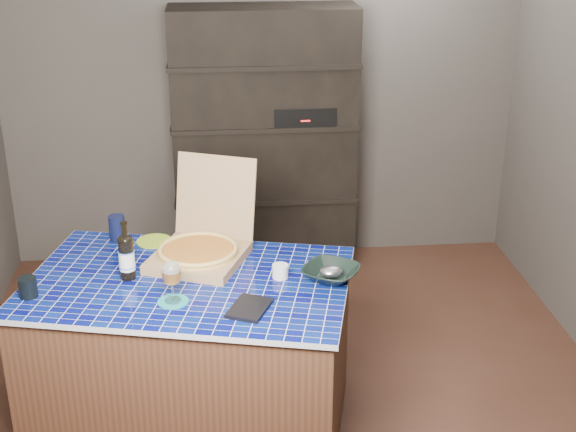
{
  "coord_description": "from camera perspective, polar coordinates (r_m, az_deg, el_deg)",
  "views": [
    {
      "loc": [
        -0.32,
        -3.59,
        2.52
      ],
      "look_at": [
        0.01,
        0.0,
        1.01
      ],
      "focal_mm": 50.0,
      "sensor_mm": 36.0,
      "label": 1
    }
  ],
  "objects": [
    {
      "name": "bowl",
      "position": [
        3.72,
        3.07,
        -4.07
      ],
      "size": [
        0.35,
        0.35,
        0.06
      ],
      "primitive_type": "imported",
      "rotation": [
        0.0,
        0.0,
        -0.56
      ],
      "color": "black",
      "rests_on": "kitchen_island"
    },
    {
      "name": "wine_glass",
      "position": [
        3.51,
        -8.28,
        -4.13
      ],
      "size": [
        0.09,
        0.09,
        0.19
      ],
      "color": "white",
      "rests_on": "teal_trivet"
    },
    {
      "name": "foil_contents",
      "position": [
        3.72,
        3.08,
        -3.95
      ],
      "size": [
        0.11,
        0.09,
        0.05
      ],
      "primitive_type": "ellipsoid",
      "color": "#A6A5B0",
      "rests_on": "bowl"
    },
    {
      "name": "mead_bottle",
      "position": [
        3.77,
        -11.41,
        -2.83
      ],
      "size": [
        0.08,
        0.08,
        0.29
      ],
      "color": "black",
      "rests_on": "kitchen_island"
    },
    {
      "name": "kitchen_island",
      "position": [
        3.96,
        -6.85,
        -9.76
      ],
      "size": [
        1.66,
        1.26,
        0.81
      ],
      "rotation": [
        0.0,
        0.0,
        -0.24
      ],
      "color": "#4C2A1D",
      "rests_on": "floor"
    },
    {
      "name": "green_trivet",
      "position": [
        4.16,
        -9.48,
        -1.77
      ],
      "size": [
        0.18,
        0.18,
        0.01
      ],
      "primitive_type": "cylinder",
      "color": "#82A122",
      "rests_on": "kitchen_island"
    },
    {
      "name": "tumbler",
      "position": [
        3.74,
        -18.01,
        -4.84
      ],
      "size": [
        0.08,
        0.08,
        0.09
      ],
      "primitive_type": "cylinder",
      "color": "black",
      "rests_on": "kitchen_island"
    },
    {
      "name": "room",
      "position": [
        3.82,
        -0.21,
        3.28
      ],
      "size": [
        3.5,
        3.5,
        3.5
      ],
      "color": "#4E2E21",
      "rests_on": "ground"
    },
    {
      "name": "dvd_case",
      "position": [
        3.48,
        -2.75,
        -6.55
      ],
      "size": [
        0.22,
        0.25,
        0.02
      ],
      "primitive_type": "cube",
      "rotation": [
        0.0,
        0.0,
        -0.42
      ],
      "color": "black",
      "rests_on": "kitchen_island"
    },
    {
      "name": "pizza_box",
      "position": [
        3.91,
        -6.27,
        -2.26
      ],
      "size": [
        0.57,
        0.63,
        0.45
      ],
      "rotation": [
        0.0,
        0.0,
        -0.38
      ],
      "color": "#96674D",
      "rests_on": "kitchen_island"
    },
    {
      "name": "teal_trivet",
      "position": [
        3.57,
        -8.16,
        -6.04
      ],
      "size": [
        0.14,
        0.14,
        0.01
      ],
      "primitive_type": "cylinder",
      "color": "#188081",
      "rests_on": "kitchen_island"
    },
    {
      "name": "white_jar",
      "position": [
        3.73,
        -0.55,
        -3.94
      ],
      "size": [
        0.07,
        0.07,
        0.06
      ],
      "primitive_type": "cylinder",
      "color": "silver",
      "rests_on": "kitchen_island"
    },
    {
      "name": "navy_cup",
      "position": [
        4.2,
        -12.06,
        -0.83
      ],
      "size": [
        0.08,
        0.08,
        0.13
      ],
      "primitive_type": "cylinder",
      "color": "black",
      "rests_on": "kitchen_island"
    },
    {
      "name": "shelving_unit",
      "position": [
        5.37,
        -1.63,
        5.21
      ],
      "size": [
        1.2,
        0.41,
        1.8
      ],
      "color": "black",
      "rests_on": "floor"
    }
  ]
}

